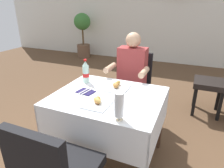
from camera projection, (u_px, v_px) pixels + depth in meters
The scene contains 12 objects.
ground_plane at pixel (96, 166), 2.08m from camera, with size 11.00×11.00×0.00m, color brown.
back_wall at pixel (171, 5), 5.22m from camera, with size 11.00×0.12×3.06m, color silver.
main_dining_table at pixel (108, 111), 2.01m from camera, with size 1.05×0.88×0.75m.
chair_far_diner_seat at pixel (133, 84), 2.73m from camera, with size 0.44×0.50×0.97m.
seated_diner_far at pixel (131, 76), 2.58m from camera, with size 0.50×0.46×1.26m.
plate_near_camera at pixel (97, 103), 1.76m from camera, with size 0.23×0.23×0.07m.
plate_far_diner at pixel (116, 87), 2.10m from camera, with size 0.26×0.26×0.07m.
beer_glass_left at pixel (119, 106), 1.49m from camera, with size 0.07×0.07×0.23m.
cola_bottle_primary at pixel (86, 72), 2.21m from camera, with size 0.07×0.07×0.27m.
napkin_cutlery_set at pixel (86, 92), 2.01m from camera, with size 0.19×0.20×0.01m.
background_chair_left at pixel (218, 80), 2.87m from camera, with size 0.50×0.44×0.97m.
potted_plant_corner at pixel (83, 32), 6.01m from camera, with size 0.49×0.49×1.32m.
Camera 1 is at (0.78, -1.40, 1.59)m, focal length 31.86 mm.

